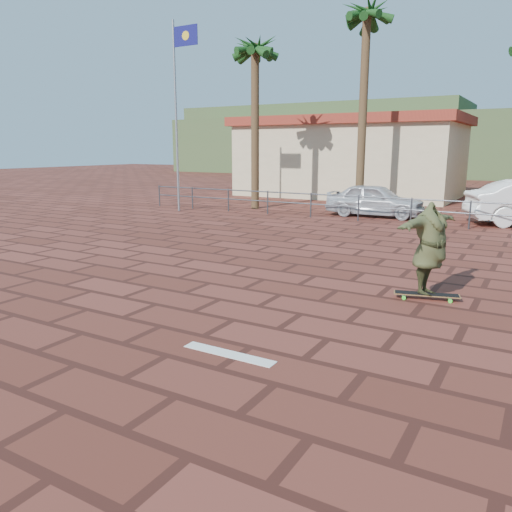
{
  "coord_description": "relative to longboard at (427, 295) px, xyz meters",
  "views": [
    {
      "loc": [
        4.25,
        -6.54,
        2.77
      ],
      "look_at": [
        -0.33,
        1.3,
        0.8
      ],
      "focal_mm": 35.0,
      "sensor_mm": 36.0,
      "label": 1
    }
  ],
  "objects": [
    {
      "name": "hill_back",
      "position": [
        -24.5,
        53.23,
        3.91
      ],
      "size": [
        35.0,
        14.0,
        8.0
      ],
      "primitive_type": "cube",
      "color": "#384C28",
      "rests_on": "ground"
    },
    {
      "name": "building_west",
      "position": [
        -8.5,
        19.23,
        2.19
      ],
      "size": [
        12.6,
        7.6,
        4.5
      ],
      "color": "beige",
      "rests_on": "ground"
    },
    {
      "name": "ground",
      "position": [
        -2.5,
        -2.77,
        -0.09
      ],
      "size": [
        120.0,
        120.0,
        0.0
      ],
      "primitive_type": "plane",
      "color": "brown",
      "rests_on": "ground"
    },
    {
      "name": "palm_far_left",
      "position": [
        -10.0,
        10.73,
        6.74
      ],
      "size": [
        2.4,
        2.4,
        8.25
      ],
      "color": "brown",
      "rests_on": "ground"
    },
    {
      "name": "palm_left",
      "position": [
        -5.5,
        12.23,
        7.86
      ],
      "size": [
        2.4,
        2.4,
        9.45
      ],
      "color": "brown",
      "rests_on": "ground"
    },
    {
      "name": "skateboarder",
      "position": [
        0.0,
        0.0,
        0.88
      ],
      "size": [
        1.05,
        2.18,
        1.71
      ],
      "primitive_type": "imported",
      "rotation": [
        0.0,
        0.0,
        1.34
      ],
      "color": "#404324",
      "rests_on": "longboard"
    },
    {
      "name": "paint_stripe",
      "position": [
        -1.8,
        -3.97,
        -0.09
      ],
      "size": [
        1.4,
        0.22,
        0.01
      ],
      "primitive_type": "cube",
      "color": "white",
      "rests_on": "ground"
    },
    {
      "name": "car_silver",
      "position": [
        -4.36,
        10.86,
        0.58
      ],
      "size": [
        4.0,
        1.72,
        1.35
      ],
      "primitive_type": "imported",
      "rotation": [
        0.0,
        0.0,
        1.6
      ],
      "color": "silver",
      "rests_on": "ground"
    },
    {
      "name": "longboard",
      "position": [
        0.0,
        0.0,
        0.0
      ],
      "size": [
        1.2,
        0.57,
        0.12
      ],
      "rotation": [
        0.0,
        0.0,
        0.27
      ],
      "color": "olive",
      "rests_on": "ground"
    },
    {
      "name": "guardrail",
      "position": [
        -2.5,
        9.23,
        0.59
      ],
      "size": [
        24.06,
        0.06,
        1.0
      ],
      "color": "#47494F",
      "rests_on": "ground"
    },
    {
      "name": "flagpole",
      "position": [
        -12.37,
        8.23,
        4.54
      ],
      "size": [
        1.3,
        0.1,
        8.0
      ],
      "color": "gray",
      "rests_on": "ground"
    },
    {
      "name": "hill_front",
      "position": [
        -2.5,
        47.23,
        2.91
      ],
      "size": [
        70.0,
        18.0,
        6.0
      ],
      "primitive_type": "cube",
      "color": "#384C28",
      "rests_on": "ground"
    }
  ]
}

